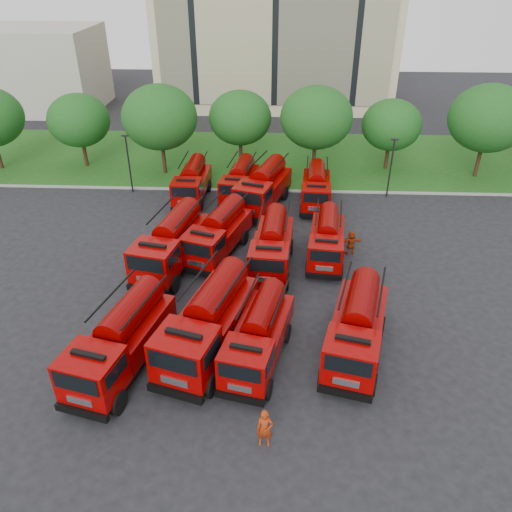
{
  "coord_description": "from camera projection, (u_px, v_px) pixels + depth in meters",
  "views": [
    {
      "loc": [
        2.53,
        -22.41,
        17.97
      ],
      "look_at": [
        1.37,
        4.0,
        1.8
      ],
      "focal_mm": 35.0,
      "sensor_mm": 36.0,
      "label": 1
    }
  ],
  "objects": [
    {
      "name": "firefighter_2",
      "position": [
        373.0,
        358.0,
        25.8
      ],
      "size": [
        0.74,
        1.11,
        1.75
      ],
      "primitive_type": "imported",
      "rotation": [
        0.0,
        0.0,
        1.73
      ],
      "color": "#982A0B",
      "rests_on": "ground"
    },
    {
      "name": "tree_2",
      "position": [
        160.0,
        117.0,
        44.4
      ],
      "size": [
        6.72,
        6.72,
        8.22
      ],
      "color": "#382314",
      "rests_on": "ground"
    },
    {
      "name": "firefighter_0",
      "position": [
        265.0,
        444.0,
        21.31
      ],
      "size": [
        0.73,
        0.56,
        1.93
      ],
      "primitive_type": "imported",
      "rotation": [
        0.0,
        0.0,
        -0.06
      ],
      "color": "#982A0B",
      "rests_on": "ground"
    },
    {
      "name": "fire_truck_1",
      "position": [
        209.0,
        322.0,
        25.44
      ],
      "size": [
        4.93,
        8.47,
        3.65
      ],
      "rotation": [
        0.0,
        0.0,
        -0.29
      ],
      "color": "black",
      "rests_on": "ground"
    },
    {
      "name": "fire_truck_7",
      "position": [
        327.0,
        239.0,
        33.5
      ],
      "size": [
        2.95,
        6.62,
        2.92
      ],
      "rotation": [
        0.0,
        0.0,
        -0.12
      ],
      "color": "black",
      "rests_on": "ground"
    },
    {
      "name": "apartment_building",
      "position": [
        276.0,
        2.0,
        62.83
      ],
      "size": [
        30.0,
        14.18,
        25.0
      ],
      "color": "beige",
      "rests_on": "ground"
    },
    {
      "name": "fire_truck_5",
      "position": [
        218.0,
        233.0,
        33.91
      ],
      "size": [
        4.47,
        7.45,
        3.21
      ],
      "rotation": [
        0.0,
        0.0,
        -0.31
      ],
      "color": "black",
      "rests_on": "ground"
    },
    {
      "name": "fire_truck_0",
      "position": [
        121.0,
        340.0,
        24.42
      ],
      "size": [
        4.33,
        7.87,
        3.4
      ],
      "rotation": [
        0.0,
        0.0,
        -0.25
      ],
      "color": "black",
      "rests_on": "ground"
    },
    {
      "name": "tree_1",
      "position": [
        79.0,
        120.0,
        46.4
      ],
      "size": [
        5.71,
        5.71,
        6.98
      ],
      "color": "#382314",
      "rests_on": "ground"
    },
    {
      "name": "side_building",
      "position": [
        28.0,
        69.0,
        64.58
      ],
      "size": [
        18.0,
        12.0,
        10.0
      ],
      "primitive_type": "cube",
      "color": "#ACA799",
      "rests_on": "ground"
    },
    {
      "name": "fire_truck_4",
      "position": [
        171.0,
        243.0,
        32.46
      ],
      "size": [
        4.24,
        8.1,
        3.51
      ],
      "rotation": [
        0.0,
        0.0,
        -0.22
      ],
      "color": "black",
      "rests_on": "ground"
    },
    {
      "name": "lamp_post_0",
      "position": [
        129.0,
        160.0,
        42.09
      ],
      "size": [
        0.6,
        0.25,
        5.11
      ],
      "color": "black",
      "rests_on": "ground"
    },
    {
      "name": "fire_truck_10",
      "position": [
        264.0,
        187.0,
        40.23
      ],
      "size": [
        4.74,
        7.94,
        3.42
      ],
      "rotation": [
        0.0,
        0.0,
        -0.31
      ],
      "color": "black",
      "rests_on": "ground"
    },
    {
      "name": "tree_4",
      "position": [
        316.0,
        118.0,
        44.8
      ],
      "size": [
        6.55,
        6.55,
        8.01
      ],
      "color": "#382314",
      "rests_on": "ground"
    },
    {
      "name": "fire_truck_3",
      "position": [
        357.0,
        327.0,
        25.31
      ],
      "size": [
        4.23,
        7.67,
        3.32
      ],
      "rotation": [
        0.0,
        0.0,
        -0.25
      ],
      "color": "black",
      "rests_on": "ground"
    },
    {
      "name": "firefighter_4",
      "position": [
        155.0,
        293.0,
        30.7
      ],
      "size": [
        1.01,
        0.97,
        1.74
      ],
      "primitive_type": "imported",
      "rotation": [
        0.0,
        0.0,
        2.45
      ],
      "color": "black",
      "rests_on": "ground"
    },
    {
      "name": "tree_5",
      "position": [
        391.0,
        125.0,
        45.84
      ],
      "size": [
        5.46,
        5.46,
        6.68
      ],
      "color": "#382314",
      "rests_on": "ground"
    },
    {
      "name": "firefighter_3",
      "position": [
        343.0,
        348.0,
        26.48
      ],
      "size": [
        1.22,
        0.75,
        1.77
      ],
      "primitive_type": "imported",
      "rotation": [
        0.0,
        0.0,
        3.29
      ],
      "color": "#982A0B",
      "rests_on": "ground"
    },
    {
      "name": "lawn",
      "position": [
        252.0,
        158.0,
        50.7
      ],
      "size": [
        70.0,
        16.0,
        0.12
      ],
      "primitive_type": "cube",
      "color": "#184512",
      "rests_on": "ground"
    },
    {
      "name": "lamp_post_1",
      "position": [
        391.0,
        165.0,
        41.27
      ],
      "size": [
        0.6,
        0.25,
        5.11
      ],
      "color": "black",
      "rests_on": "ground"
    },
    {
      "name": "fire_truck_2",
      "position": [
        259.0,
        335.0,
        24.97
      ],
      "size": [
        3.74,
        7.07,
        3.06
      ],
      "rotation": [
        0.0,
        0.0,
        -0.22
      ],
      "color": "black",
      "rests_on": "ground"
    },
    {
      "name": "tree_6",
      "position": [
        489.0,
        118.0,
        43.67
      ],
      "size": [
        6.89,
        6.89,
        8.42
      ],
      "color": "#382314",
      "rests_on": "ground"
    },
    {
      "name": "fire_truck_8",
      "position": [
        192.0,
        182.0,
        41.62
      ],
      "size": [
        2.64,
        6.73,
        3.03
      ],
      "rotation": [
        0.0,
        0.0,
        -0.04
      ],
      "color": "black",
      "rests_on": "ground"
    },
    {
      "name": "firefighter_5",
      "position": [
        350.0,
        253.0,
        34.74
      ],
      "size": [
        1.71,
        0.98,
        1.74
      ],
      "primitive_type": "imported",
      "rotation": [
        0.0,
        0.0,
        3.33
      ],
      "color": "#982A0B",
      "rests_on": "ground"
    },
    {
      "name": "fire_truck_11",
      "position": [
        316.0,
        188.0,
        40.74
      ],
      "size": [
        2.75,
        6.64,
        2.96
      ],
      "rotation": [
        0.0,
        0.0,
        -0.07
      ],
      "color": "black",
      "rests_on": "ground"
    },
    {
      "name": "firefighter_1",
      "position": [
        177.0,
        393.0,
        23.75
      ],
      "size": [
        1.08,
        0.93,
        1.95
      ],
      "primitive_type": "imported",
      "rotation": [
        0.0,
        0.0,
        -0.54
      ],
      "color": "#982A0B",
      "rests_on": "ground"
    },
    {
      "name": "fire_truck_6",
      "position": [
        272.0,
        245.0,
        32.5
      ],
      "size": [
        2.99,
        7.18,
        3.2
      ],
      "rotation": [
        0.0,
        0.0,
        -0.07
      ],
      "color": "black",
      "rests_on": "ground"
    },
    {
      "name": "fire_truck_9",
      "position": [
        240.0,
        181.0,
        41.92
      ],
      "size": [
        3.13,
        6.7,
        2.94
      ],
      "rotation": [
        0.0,
        0.0,
        -0.15
      ],
      "color": "black",
      "rests_on": "ground"
    },
    {
      "name": "ground",
      "position": [
        229.0,
        319.0,
        28.57
      ],
      "size": [
        140.0,
        140.0,
        0.0
      ],
      "primitive_type": "plane",
      "color": "black",
      "rests_on": "ground"
    },
    {
      "name": "curb",
      "position": [
        247.0,
        190.0,
        43.79
      ],
      "size": [
        70.0,
        0.3,
        0.14
      ],
      "primitive_type": "cube",
      "color": "gray",
      "rests_on": "ground"
    },
    {
      "name": "tree_3",
      "position": [
        240.0,
        118.0,
        46.62
      ],
      "size": [
        5.88,
        5.88,
        7.19
      ],
      "color": "#382314",
      "rests_on": "ground"
    }
  ]
}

